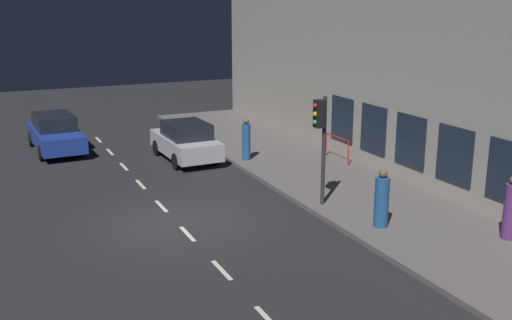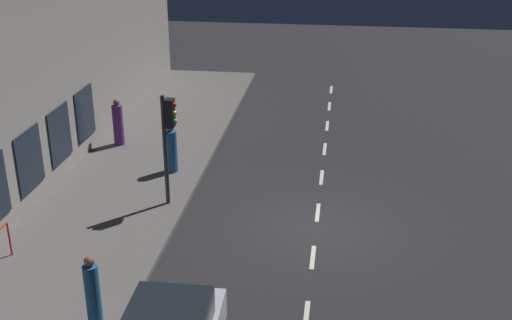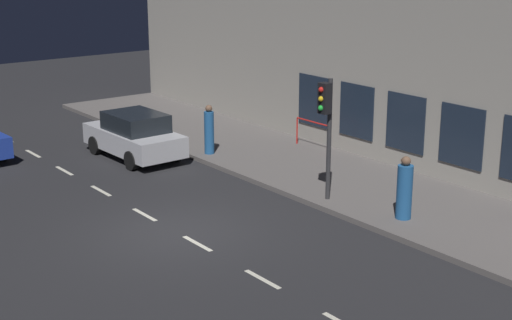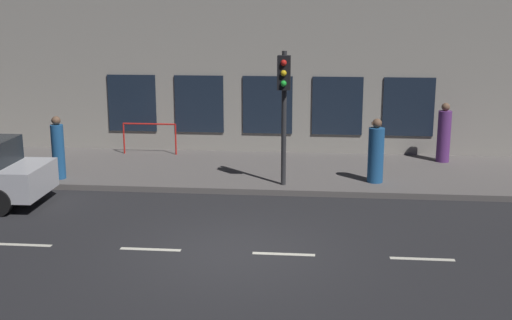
{
  "view_description": "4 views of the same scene",
  "coord_description": "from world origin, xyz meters",
  "px_view_note": "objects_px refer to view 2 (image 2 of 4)",
  "views": [
    {
      "loc": [
        -4.98,
        -16.33,
        6.42
      ],
      "look_at": [
        2.63,
        0.08,
        1.6
      ],
      "focal_mm": 42.72,
      "sensor_mm": 36.0,
      "label": 1
    },
    {
      "loc": [
        -0.55,
        16.6,
        9.06
      ],
      "look_at": [
        1.91,
        -1.19,
        1.53
      ],
      "focal_mm": 45.8,
      "sensor_mm": 36.0,
      "label": 2
    },
    {
      "loc": [
        -9.55,
        -15.84,
        7.15
      ],
      "look_at": [
        1.25,
        -1.73,
        2.08
      ],
      "focal_mm": 54.15,
      "sensor_mm": 36.0,
      "label": 3
    },
    {
      "loc": [
        -11.8,
        -1.62,
        4.57
      ],
      "look_at": [
        1.84,
        -0.29,
        1.41
      ],
      "focal_mm": 46.05,
      "sensor_mm": 36.0,
      "label": 4
    }
  ],
  "objects_px": {
    "traffic_light": "(168,129)",
    "pedestrian_0": "(118,124)",
    "pedestrian_2": "(93,292)",
    "pedestrian_1": "(171,150)"
  },
  "relations": [
    {
      "from": "traffic_light",
      "to": "pedestrian_0",
      "type": "bearing_deg",
      "value": -54.82
    },
    {
      "from": "traffic_light",
      "to": "pedestrian_2",
      "type": "bearing_deg",
      "value": 88.32
    },
    {
      "from": "traffic_light",
      "to": "pedestrian_0",
      "type": "height_order",
      "value": "traffic_light"
    },
    {
      "from": "pedestrian_1",
      "to": "pedestrian_2",
      "type": "distance_m",
      "value": 8.37
    },
    {
      "from": "pedestrian_0",
      "to": "pedestrian_2",
      "type": "height_order",
      "value": "pedestrian_0"
    },
    {
      "from": "pedestrian_1",
      "to": "pedestrian_0",
      "type": "bearing_deg",
      "value": -53.14
    },
    {
      "from": "traffic_light",
      "to": "pedestrian_2",
      "type": "height_order",
      "value": "traffic_light"
    },
    {
      "from": "traffic_light",
      "to": "pedestrian_1",
      "type": "distance_m",
      "value": 2.95
    },
    {
      "from": "pedestrian_1",
      "to": "pedestrian_2",
      "type": "height_order",
      "value": "pedestrian_2"
    },
    {
      "from": "pedestrian_1",
      "to": "pedestrian_2",
      "type": "xyz_separation_m",
      "value": [
        -0.45,
        8.36,
        0.02
      ]
    }
  ]
}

